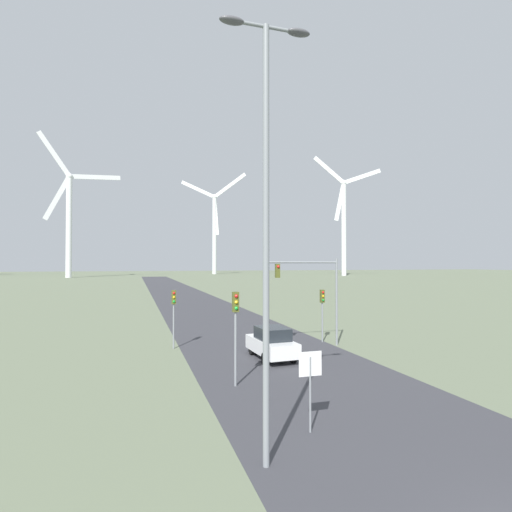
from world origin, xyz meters
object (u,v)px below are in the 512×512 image
Objects in this scene: traffic_light_post_near_left at (236,317)px; streetlamp at (266,196)px; traffic_light_mast_overhead at (312,283)px; wind_turbine_left at (69,214)px; wind_turbine_center at (214,225)px; stop_sign_near at (310,376)px; wind_turbine_right at (344,218)px; traffic_light_post_mid_left at (174,306)px; traffic_light_post_near_right at (322,304)px; car_approaching at (272,343)px.

streetlamp is at bearing -97.40° from traffic_light_post_near_left.
wind_turbine_left is (-35.88, 146.00, 20.81)m from traffic_light_mast_overhead.
stop_sign_near is at bearing -100.11° from wind_turbine_center.
traffic_light_mast_overhead is 0.11× the size of wind_turbine_right.
wind_turbine_center is (35.96, 189.86, 22.63)m from traffic_light_post_near_left.
stop_sign_near is 14.66m from traffic_light_post_mid_left.
wind_turbine_right is (79.74, 137.23, 21.93)m from traffic_light_mast_overhead.
wind_turbine_right is at bearing -4.34° from wind_turbine_left.
traffic_light_post_near_right is at bearing -119.96° from wind_turbine_right.
wind_turbine_left reaches higher than streetlamp.
traffic_light_post_near_right is 0.07× the size of wind_turbine_right.
traffic_light_post_mid_left is 186.37m from wind_turbine_center.
wind_turbine_center is at bearing 29.79° from wind_turbine_left.
wind_turbine_right reaches higher than car_approaching.
traffic_light_mast_overhead is at bearing -136.77° from traffic_light_post_near_right.
traffic_light_post_near_left is 11.47m from traffic_light_post_near_right.
traffic_light_post_near_left is at bearing -79.25° from wind_turbine_left.
streetlamp is 8.35m from traffic_light_post_near_left.
wind_turbine_right is at bearing 59.84° from traffic_light_mast_overhead.
traffic_light_mast_overhead is at bearing -13.71° from traffic_light_post_mid_left.
traffic_light_mast_overhead is at bearing -99.02° from wind_turbine_center.
traffic_light_post_mid_left is (-1.00, 15.95, -4.59)m from streetlamp.
wind_turbine_right reaches higher than traffic_light_mast_overhead.
traffic_light_post_near_left is 194.56m from wind_turbine_center.
wind_turbine_left reaches higher than wind_turbine_center.
traffic_light_post_near_left is 1.12× the size of traffic_light_post_mid_left.
traffic_light_post_mid_left is at bearing 166.29° from traffic_light_mast_overhead.
traffic_light_post_near_left is 1.01× the size of car_approaching.
traffic_light_post_near_left is at bearing -77.73° from traffic_light_post_mid_left.
streetlamp is 6.12m from stop_sign_near.
car_approaching is at bearing -147.78° from traffic_light_mast_overhead.
stop_sign_near is 5.73m from traffic_light_post_near_left.
traffic_light_post_mid_left is (-1.92, 8.83, -0.32)m from traffic_light_post_near_left.
car_approaching is 0.08× the size of wind_turbine_center.
wind_turbine_right is at bearing 56.75° from traffic_light_post_mid_left.
stop_sign_near is at bearing 38.54° from streetlamp.
wind_turbine_left reaches higher than traffic_light_post_near_left.
wind_turbine_right is (85.49, 149.38, 24.31)m from stop_sign_near.
traffic_light_post_mid_left is 7.07m from car_approaching.
wind_turbine_left is 74.84m from wind_turbine_center.
wind_turbine_center is at bearing 78.18° from traffic_light_post_mid_left.
traffic_light_post_near_right is 6.40m from car_approaching.
traffic_light_post_near_left is at bearing -135.93° from traffic_light_mast_overhead.
car_approaching is 189.97m from wind_turbine_center.
traffic_light_post_near_right is at bearing -98.66° from wind_turbine_center.
traffic_light_mast_overhead is 5.43m from car_approaching.
streetlamp is at bearing -121.34° from traffic_light_post_near_right.
wind_turbine_right reaches higher than traffic_light_post_mid_left.
streetlamp is 175.58m from wind_turbine_right.
traffic_light_mast_overhead is 0.11× the size of wind_turbine_center.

